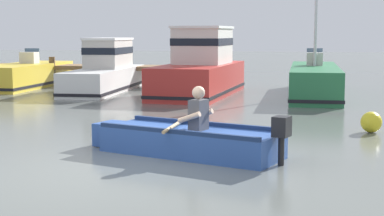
{
  "coord_description": "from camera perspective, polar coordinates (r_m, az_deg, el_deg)",
  "views": [
    {
      "loc": [
        2.97,
        -8.56,
        2.07
      ],
      "look_at": [
        0.41,
        3.2,
        0.55
      ],
      "focal_mm": 55.38,
      "sensor_mm": 36.0,
      "label": 1
    }
  ],
  "objects": [
    {
      "name": "moored_boat_yellow",
      "position": [
        23.79,
        -15.76,
        2.99
      ],
      "size": [
        1.93,
        5.45,
        1.49
      ],
      "color": "gold",
      "rests_on": "ground"
    },
    {
      "name": "moored_boat_red",
      "position": [
        20.1,
        0.81,
        3.74
      ],
      "size": [
        2.38,
        5.79,
        2.32
      ],
      "color": "#B72D28",
      "rests_on": "ground"
    },
    {
      "name": "ground_plane",
      "position": [
        9.29,
        -6.73,
        -5.72
      ],
      "size": [
        120.0,
        120.0,
        0.0
      ],
      "primitive_type": "plane",
      "color": "slate"
    },
    {
      "name": "moored_boat_green",
      "position": [
        20.21,
        11.7,
        2.52
      ],
      "size": [
        1.76,
        6.84,
        3.97
      ],
      "color": "#287042",
      "rests_on": "ground"
    },
    {
      "name": "wooden_dock",
      "position": [
        24.77,
        -12.62,
        3.89
      ],
      "size": [
        11.28,
        1.64,
        1.34
      ],
      "color": "brown",
      "rests_on": "ground"
    },
    {
      "name": "mooring_buoy",
      "position": [
        12.96,
        16.88,
        -1.31
      ],
      "size": [
        0.44,
        0.44,
        0.44
      ],
      "primitive_type": "sphere",
      "color": "yellow",
      "rests_on": "ground"
    },
    {
      "name": "rowboat_with_person",
      "position": [
        10.19,
        -0.45,
        -3.08
      ],
      "size": [
        3.66,
        2.25,
        1.19
      ],
      "color": "#2D519E",
      "rests_on": "ground"
    },
    {
      "name": "moored_boat_white",
      "position": [
        21.64,
        -8.29,
        3.51
      ],
      "size": [
        1.86,
        5.86,
        1.91
      ],
      "color": "white",
      "rests_on": "ground"
    }
  ]
}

